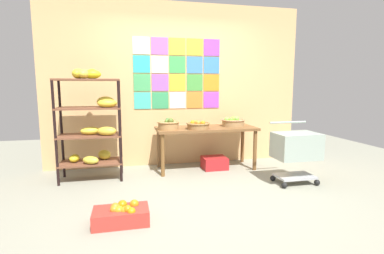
{
  "coord_description": "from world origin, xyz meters",
  "views": [
    {
      "loc": [
        -0.86,
        -3.29,
        1.35
      ],
      "look_at": [
        0.07,
        0.77,
        0.75
      ],
      "focal_mm": 27.03,
      "sensor_mm": 36.0,
      "label": 1
    }
  ],
  "objects_px": {
    "fruit_basket_centre": "(168,124)",
    "orange_crate_foreground": "(121,215)",
    "shopping_cart": "(296,148)",
    "fruit_basket_back_right": "(198,125)",
    "produce_crate_under_table": "(214,163)",
    "fruit_basket_back_left": "(233,122)",
    "banana_shelf_unit": "(92,117)",
    "display_table": "(206,132)"
  },
  "relations": [
    {
      "from": "display_table",
      "to": "fruit_basket_centre",
      "type": "bearing_deg",
      "value": -173.17
    },
    {
      "from": "shopping_cart",
      "to": "fruit_basket_back_right",
      "type": "bearing_deg",
      "value": 133.22
    },
    {
      "from": "display_table",
      "to": "orange_crate_foreground",
      "type": "height_order",
      "value": "display_table"
    },
    {
      "from": "banana_shelf_unit",
      "to": "fruit_basket_back_right",
      "type": "relative_size",
      "value": 4.37
    },
    {
      "from": "fruit_basket_back_left",
      "to": "shopping_cart",
      "type": "distance_m",
      "value": 1.17
    },
    {
      "from": "fruit_basket_centre",
      "to": "orange_crate_foreground",
      "type": "height_order",
      "value": "fruit_basket_centre"
    },
    {
      "from": "banana_shelf_unit",
      "to": "shopping_cart",
      "type": "relative_size",
      "value": 1.88
    },
    {
      "from": "produce_crate_under_table",
      "to": "orange_crate_foreground",
      "type": "relative_size",
      "value": 0.72
    },
    {
      "from": "fruit_basket_back_right",
      "to": "shopping_cart",
      "type": "bearing_deg",
      "value": -34.75
    },
    {
      "from": "shopping_cart",
      "to": "produce_crate_under_table",
      "type": "bearing_deg",
      "value": 120.89
    },
    {
      "from": "fruit_basket_back_right",
      "to": "orange_crate_foreground",
      "type": "xyz_separation_m",
      "value": [
        -1.15,
        -1.52,
        -0.65
      ]
    },
    {
      "from": "fruit_basket_back_right",
      "to": "fruit_basket_back_left",
      "type": "xyz_separation_m",
      "value": [
        0.65,
        0.19,
        0.01
      ]
    },
    {
      "from": "banana_shelf_unit",
      "to": "fruit_basket_back_right",
      "type": "distance_m",
      "value": 1.56
    },
    {
      "from": "fruit_basket_back_right",
      "to": "produce_crate_under_table",
      "type": "bearing_deg",
      "value": 21.05
    },
    {
      "from": "banana_shelf_unit",
      "to": "produce_crate_under_table",
      "type": "distance_m",
      "value": 2.04
    },
    {
      "from": "banana_shelf_unit",
      "to": "fruit_basket_back_right",
      "type": "xyz_separation_m",
      "value": [
        1.55,
        0.02,
        -0.17
      ]
    },
    {
      "from": "banana_shelf_unit",
      "to": "fruit_basket_centre",
      "type": "bearing_deg",
      "value": 5.04
    },
    {
      "from": "display_table",
      "to": "orange_crate_foreground",
      "type": "xyz_separation_m",
      "value": [
        -1.33,
        -1.66,
        -0.51
      ]
    },
    {
      "from": "display_table",
      "to": "fruit_basket_back_left",
      "type": "xyz_separation_m",
      "value": [
        0.47,
        0.04,
        0.15
      ]
    },
    {
      "from": "orange_crate_foreground",
      "to": "banana_shelf_unit",
      "type": "bearing_deg",
      "value": 104.88
    },
    {
      "from": "display_table",
      "to": "banana_shelf_unit",
      "type": "bearing_deg",
      "value": -174.31
    },
    {
      "from": "fruit_basket_back_left",
      "to": "orange_crate_foreground",
      "type": "relative_size",
      "value": 0.72
    },
    {
      "from": "display_table",
      "to": "shopping_cart",
      "type": "height_order",
      "value": "shopping_cart"
    },
    {
      "from": "fruit_basket_centre",
      "to": "fruit_basket_back_right",
      "type": "bearing_deg",
      "value": -9.39
    },
    {
      "from": "banana_shelf_unit",
      "to": "orange_crate_foreground",
      "type": "distance_m",
      "value": 1.75
    },
    {
      "from": "produce_crate_under_table",
      "to": "shopping_cart",
      "type": "relative_size",
      "value": 0.46
    },
    {
      "from": "produce_crate_under_table",
      "to": "orange_crate_foreground",
      "type": "xyz_separation_m",
      "value": [
        -1.46,
        -1.63,
        -0.01
      ]
    },
    {
      "from": "fruit_basket_centre",
      "to": "shopping_cart",
      "type": "relative_size",
      "value": 0.4
    },
    {
      "from": "fruit_basket_back_left",
      "to": "display_table",
      "type": "bearing_deg",
      "value": -175.07
    },
    {
      "from": "fruit_basket_centre",
      "to": "fruit_basket_back_left",
      "type": "bearing_deg",
      "value": 6.01
    },
    {
      "from": "display_table",
      "to": "produce_crate_under_table",
      "type": "relative_size",
      "value": 4.13
    },
    {
      "from": "fruit_basket_back_right",
      "to": "produce_crate_under_table",
      "type": "relative_size",
      "value": 0.93
    },
    {
      "from": "fruit_basket_back_left",
      "to": "shopping_cart",
      "type": "relative_size",
      "value": 0.46
    },
    {
      "from": "banana_shelf_unit",
      "to": "fruit_basket_back_right",
      "type": "bearing_deg",
      "value": 0.84
    },
    {
      "from": "banana_shelf_unit",
      "to": "display_table",
      "type": "distance_m",
      "value": 1.76
    },
    {
      "from": "display_table",
      "to": "fruit_basket_back_right",
      "type": "height_order",
      "value": "fruit_basket_back_right"
    },
    {
      "from": "produce_crate_under_table",
      "to": "fruit_basket_centre",
      "type": "bearing_deg",
      "value": -176.62
    },
    {
      "from": "produce_crate_under_table",
      "to": "shopping_cart",
      "type": "distance_m",
      "value": 1.35
    },
    {
      "from": "display_table",
      "to": "produce_crate_under_table",
      "type": "distance_m",
      "value": 0.52
    },
    {
      "from": "produce_crate_under_table",
      "to": "fruit_basket_back_left",
      "type": "bearing_deg",
      "value": 11.82
    },
    {
      "from": "banana_shelf_unit",
      "to": "fruit_basket_centre",
      "type": "xyz_separation_m",
      "value": [
        1.1,
        0.1,
        -0.15
      ]
    },
    {
      "from": "fruit_basket_centre",
      "to": "orange_crate_foreground",
      "type": "relative_size",
      "value": 0.63
    }
  ]
}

